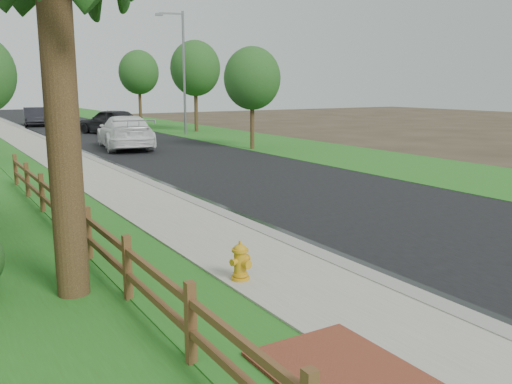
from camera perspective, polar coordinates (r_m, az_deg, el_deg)
ground at (r=8.80m, az=16.77°, el=-12.23°), size 120.00×120.00×0.00m
road at (r=41.84m, az=-16.53°, el=6.03°), size 8.00×90.00×0.02m
curb at (r=40.96m, az=-22.23°, el=5.63°), size 0.40×90.00×0.12m
wet_gutter at (r=41.02m, az=-21.74°, el=5.62°), size 0.50×90.00×0.00m
sidewalk at (r=40.77m, az=-24.04°, el=5.46°), size 2.20×90.00×0.10m
verge_far at (r=44.12m, az=-7.80°, el=6.64°), size 6.00×90.00×0.04m
brick_patch at (r=6.73m, az=10.18°, el=-19.06°), size 1.60×2.40×0.11m
ranch_fence at (r=12.29m, az=-18.66°, el=-2.63°), size 0.12×16.92×1.10m
fire_hydrant at (r=9.46m, az=-1.65°, el=-7.36°), size 0.46×0.37×0.69m
white_suv at (r=30.65m, az=-13.62°, el=6.16°), size 3.47×6.51×1.80m
dark_car_mid at (r=40.17m, az=-15.08°, el=7.20°), size 4.01×5.64×1.78m
dark_car_far at (r=50.55m, az=-22.30°, el=7.36°), size 2.23×4.88×1.55m
streetlight at (r=38.47m, az=-7.83°, el=13.00°), size 1.90×0.65×8.34m
tree_near_right at (r=29.38m, az=-0.40°, el=11.86°), size 3.03×3.03×5.46m
tree_mid_right at (r=41.02m, az=-6.42°, el=12.80°), size 3.69×3.69×6.68m
tree_far_right at (r=50.13m, az=-12.23°, el=12.20°), size 3.53×3.53×6.50m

